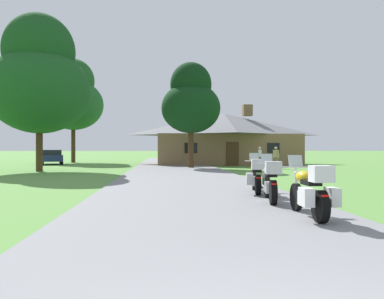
{
  "coord_description": "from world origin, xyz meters",
  "views": [
    {
      "loc": [
        -0.99,
        -1.93,
        1.5
      ],
      "look_at": [
        0.87,
        21.89,
        1.46
      ],
      "focal_mm": 35.32,
      "sensor_mm": 36.0,
      "label": 1
    }
  ],
  "objects_px": {
    "bystander_white_shirt_near_lodge": "(260,156)",
    "parked_navy_suv_far_left": "(52,156)",
    "tree_left_near": "(39,79)",
    "motorcycle_silver_second_in_row": "(271,181)",
    "tree_by_lodge_front": "(191,101)",
    "motorcycle_orange_farthest_in_row": "(257,176)",
    "tree_left_far": "(73,98)",
    "motorcycle_yellow_nearest_to_camera": "(311,192)",
    "bystander_tan_shirt_beside_signpost": "(276,156)"
  },
  "relations": [
    {
      "from": "motorcycle_silver_second_in_row",
      "to": "bystander_tan_shirt_beside_signpost",
      "type": "height_order",
      "value": "bystander_tan_shirt_beside_signpost"
    },
    {
      "from": "motorcycle_yellow_nearest_to_camera",
      "to": "bystander_tan_shirt_beside_signpost",
      "type": "relative_size",
      "value": 1.25
    },
    {
      "from": "motorcycle_silver_second_in_row",
      "to": "bystander_tan_shirt_beside_signpost",
      "type": "xyz_separation_m",
      "value": [
        5.48,
        17.42,
        0.31
      ]
    },
    {
      "from": "motorcycle_orange_farthest_in_row",
      "to": "tree_left_far",
      "type": "distance_m",
      "value": 33.15
    },
    {
      "from": "bystander_white_shirt_near_lodge",
      "to": "tree_left_near",
      "type": "distance_m",
      "value": 17.0
    },
    {
      "from": "bystander_tan_shirt_beside_signpost",
      "to": "parked_navy_suv_far_left",
      "type": "distance_m",
      "value": 21.41
    },
    {
      "from": "motorcycle_silver_second_in_row",
      "to": "motorcycle_orange_farthest_in_row",
      "type": "height_order",
      "value": "same"
    },
    {
      "from": "bystander_white_shirt_near_lodge",
      "to": "parked_navy_suv_far_left",
      "type": "distance_m",
      "value": 19.99
    },
    {
      "from": "motorcycle_silver_second_in_row",
      "to": "tree_by_lodge_front",
      "type": "height_order",
      "value": "tree_by_lodge_front"
    },
    {
      "from": "motorcycle_orange_farthest_in_row",
      "to": "bystander_tan_shirt_beside_signpost",
      "type": "distance_m",
      "value": 16.37
    },
    {
      "from": "bystander_white_shirt_near_lodge",
      "to": "tree_left_near",
      "type": "bearing_deg",
      "value": -55.98
    },
    {
      "from": "tree_left_near",
      "to": "tree_by_lodge_front",
      "type": "xyz_separation_m",
      "value": [
        10.38,
        3.29,
        -0.96
      ]
    },
    {
      "from": "bystander_white_shirt_near_lodge",
      "to": "parked_navy_suv_far_left",
      "type": "bearing_deg",
      "value": -91.8
    },
    {
      "from": "motorcycle_silver_second_in_row",
      "to": "motorcycle_orange_farthest_in_row",
      "type": "xyz_separation_m",
      "value": [
        0.11,
        1.96,
        -0.01
      ]
    },
    {
      "from": "bystander_tan_shirt_beside_signpost",
      "to": "motorcycle_silver_second_in_row",
      "type": "bearing_deg",
      "value": -48.16
    },
    {
      "from": "bystander_tan_shirt_beside_signpost",
      "to": "tree_left_far",
      "type": "height_order",
      "value": "tree_left_far"
    },
    {
      "from": "motorcycle_yellow_nearest_to_camera",
      "to": "motorcycle_silver_second_in_row",
      "type": "distance_m",
      "value": 2.49
    },
    {
      "from": "bystander_tan_shirt_beside_signpost",
      "to": "motorcycle_orange_farthest_in_row",
      "type": "bearing_deg",
      "value": -49.85
    },
    {
      "from": "tree_by_lodge_front",
      "to": "bystander_tan_shirt_beside_signpost",
      "type": "bearing_deg",
      "value": -14.53
    },
    {
      "from": "tree_left_far",
      "to": "motorcycle_yellow_nearest_to_camera",
      "type": "bearing_deg",
      "value": -69.6
    },
    {
      "from": "tree_left_far",
      "to": "tree_left_near",
      "type": "bearing_deg",
      "value": -84.65
    },
    {
      "from": "tree_left_near",
      "to": "tree_left_far",
      "type": "bearing_deg",
      "value": 95.35
    },
    {
      "from": "motorcycle_orange_farthest_in_row",
      "to": "tree_by_lodge_front",
      "type": "xyz_separation_m",
      "value": [
        -0.86,
        17.08,
        4.58
      ]
    },
    {
      "from": "motorcycle_yellow_nearest_to_camera",
      "to": "tree_by_lodge_front",
      "type": "xyz_separation_m",
      "value": [
        -0.89,
        21.52,
        4.58
      ]
    },
    {
      "from": "bystander_white_shirt_near_lodge",
      "to": "bystander_tan_shirt_beside_signpost",
      "type": "xyz_separation_m",
      "value": [
        0.78,
        -1.67,
        0.0
      ]
    },
    {
      "from": "motorcycle_orange_farthest_in_row",
      "to": "tree_left_far",
      "type": "bearing_deg",
      "value": 122.2
    },
    {
      "from": "motorcycle_yellow_nearest_to_camera",
      "to": "bystander_white_shirt_near_lodge",
      "type": "relative_size",
      "value": 1.25
    },
    {
      "from": "tree_left_near",
      "to": "motorcycle_silver_second_in_row",
      "type": "bearing_deg",
      "value": -54.76
    },
    {
      "from": "tree_left_near",
      "to": "tree_left_far",
      "type": "height_order",
      "value": "tree_left_far"
    },
    {
      "from": "motorcycle_orange_farthest_in_row",
      "to": "tree_left_near",
      "type": "height_order",
      "value": "tree_left_near"
    },
    {
      "from": "tree_left_near",
      "to": "bystander_tan_shirt_beside_signpost",
      "type": "bearing_deg",
      "value": 5.75
    },
    {
      "from": "motorcycle_yellow_nearest_to_camera",
      "to": "tree_left_far",
      "type": "height_order",
      "value": "tree_left_far"
    },
    {
      "from": "parked_navy_suv_far_left",
      "to": "tree_left_near",
      "type": "bearing_deg",
      "value": -94.87
    },
    {
      "from": "motorcycle_orange_farthest_in_row",
      "to": "parked_navy_suv_far_left",
      "type": "distance_m",
      "value": 28.7
    },
    {
      "from": "motorcycle_yellow_nearest_to_camera",
      "to": "tree_left_near",
      "type": "height_order",
      "value": "tree_left_near"
    },
    {
      "from": "motorcycle_silver_second_in_row",
      "to": "bystander_white_shirt_near_lodge",
      "type": "relative_size",
      "value": 1.24
    },
    {
      "from": "motorcycle_silver_second_in_row",
      "to": "tree_left_near",
      "type": "height_order",
      "value": "tree_left_near"
    },
    {
      "from": "bystander_tan_shirt_beside_signpost",
      "to": "tree_left_near",
      "type": "xyz_separation_m",
      "value": [
        -16.61,
        -1.67,
        5.21
      ]
    },
    {
      "from": "parked_navy_suv_far_left",
      "to": "motorcycle_yellow_nearest_to_camera",
      "type": "bearing_deg",
      "value": -82.12
    },
    {
      "from": "bystander_white_shirt_near_lodge",
      "to": "bystander_tan_shirt_beside_signpost",
      "type": "height_order",
      "value": "same"
    },
    {
      "from": "motorcycle_silver_second_in_row",
      "to": "bystander_white_shirt_near_lodge",
      "type": "distance_m",
      "value": 19.66
    },
    {
      "from": "motorcycle_silver_second_in_row",
      "to": "tree_left_near",
      "type": "bearing_deg",
      "value": 134.86
    },
    {
      "from": "bystander_white_shirt_near_lodge",
      "to": "motorcycle_orange_farthest_in_row",
      "type": "bearing_deg",
      "value": 7.1
    },
    {
      "from": "bystander_white_shirt_near_lodge",
      "to": "parked_navy_suv_far_left",
      "type": "height_order",
      "value": "bystander_white_shirt_near_lodge"
    },
    {
      "from": "motorcycle_yellow_nearest_to_camera",
      "to": "parked_navy_suv_far_left",
      "type": "distance_m",
      "value": 32.69
    },
    {
      "from": "tree_left_near",
      "to": "parked_navy_suv_far_left",
      "type": "height_order",
      "value": "tree_left_near"
    },
    {
      "from": "motorcycle_silver_second_in_row",
      "to": "bystander_white_shirt_near_lodge",
      "type": "bearing_deg",
      "value": 85.76
    },
    {
      "from": "bystander_white_shirt_near_lodge",
      "to": "tree_by_lodge_front",
      "type": "bearing_deg",
      "value": -67.36
    },
    {
      "from": "motorcycle_orange_farthest_in_row",
      "to": "tree_by_lodge_front",
      "type": "relative_size",
      "value": 0.25
    },
    {
      "from": "tree_by_lodge_front",
      "to": "tree_left_far",
      "type": "bearing_deg",
      "value": 132.81
    }
  ]
}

